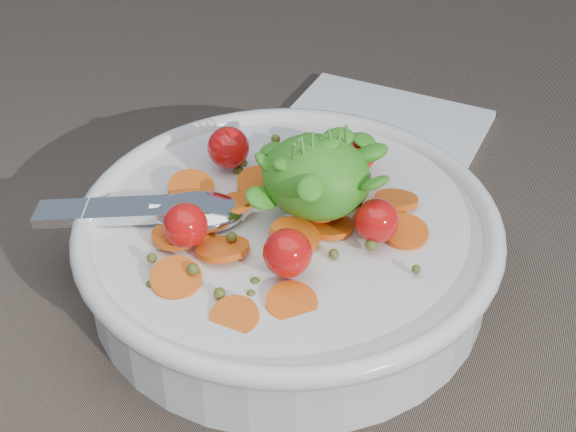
% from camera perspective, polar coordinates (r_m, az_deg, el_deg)
% --- Properties ---
extents(ground, '(6.00, 6.00, 0.00)m').
position_cam_1_polar(ground, '(0.56, -2.63, -5.62)').
color(ground, '#6A594C').
rests_on(ground, ground).
extents(bowl, '(0.31, 0.29, 0.12)m').
position_cam_1_polar(bowl, '(0.55, 0.00, -1.92)').
color(bowl, silver).
rests_on(bowl, ground).
extents(napkin, '(0.19, 0.17, 0.01)m').
position_cam_1_polar(napkin, '(0.72, 6.42, 5.95)').
color(napkin, white).
rests_on(napkin, ground).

